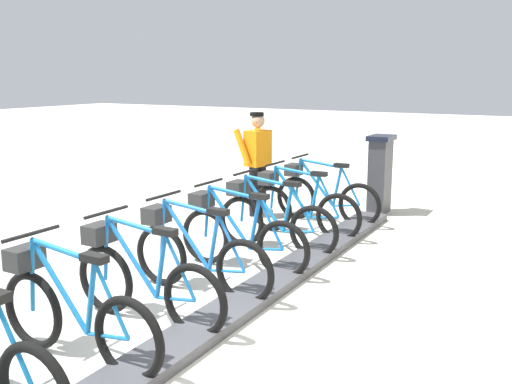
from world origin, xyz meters
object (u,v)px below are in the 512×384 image
Objects in this scene: payment_kiosk at (380,173)px; bike_docked_0 at (323,195)px; bike_docked_2 at (271,219)px; bike_docked_6 at (70,311)px; bike_docked_3 at (237,234)px; bike_docked_1 at (299,206)px; bike_docked_4 at (195,254)px; worker_near_rack at (257,160)px; bike_docked_5 at (141,278)px.

bike_docked_0 is (0.57, 1.02, -0.24)m from payment_kiosk.
bike_docked_2 is at bearing 90.00° from bike_docked_0.
bike_docked_0 is 1.00× the size of bike_docked_2.
bike_docked_2 is 3.39m from bike_docked_6.
bike_docked_0 is 1.00× the size of bike_docked_3.
bike_docked_1 and bike_docked_4 have the same top height.
bike_docked_3 is at bearing 90.00° from bike_docked_0.
bike_docked_2 is 1.00× the size of bike_docked_4.
worker_near_rack is at bearing 34.83° from payment_kiosk.
bike_docked_2 is at bearing 78.12° from payment_kiosk.
bike_docked_2 is 1.96m from worker_near_rack.
bike_docked_5 is 4.28m from worker_near_rack.
payment_kiosk is at bearing -145.17° from worker_near_rack.
bike_docked_2 is 2.55m from bike_docked_5.
bike_docked_0 and bike_docked_3 have the same top height.
bike_docked_0 is at bearing -90.00° from bike_docked_4.
bike_docked_6 is (0.00, 0.85, 0.00)m from bike_docked_5.
worker_near_rack is (1.65, 1.15, 0.24)m from payment_kiosk.
bike_docked_2 is 1.00× the size of bike_docked_5.
bike_docked_1 is 1.00× the size of bike_docked_4.
bike_docked_5 is (0.57, 5.26, -0.24)m from payment_kiosk.
bike_docked_0 is 1.70m from bike_docked_2.
bike_docked_1 is 1.00× the size of bike_docked_5.
worker_near_rack is at bearing -75.36° from bike_docked_5.
bike_docked_2 is at bearing -90.00° from bike_docked_6.
bike_docked_4 is 1.70m from bike_docked_6.
bike_docked_0 is 0.85m from bike_docked_1.
bike_docked_3 is at bearing -90.00° from bike_docked_5.
worker_near_rack reaches higher than bike_docked_1.
bike_docked_2 and bike_docked_6 have the same top height.
payment_kiosk is 0.74× the size of bike_docked_3.
worker_near_rack reaches higher than bike_docked_3.
worker_near_rack is (1.08, -1.57, 0.48)m from bike_docked_2.
payment_kiosk is 0.74× the size of bike_docked_1.
bike_docked_6 is (0.00, 1.70, 0.00)m from bike_docked_4.
worker_near_rack reaches higher than bike_docked_5.
bike_docked_4 is (0.57, 4.41, -0.24)m from payment_kiosk.
worker_near_rack reaches higher than bike_docked_4.
payment_kiosk reaches higher than bike_docked_3.
worker_near_rack is at bearing -33.93° from bike_docked_1.
bike_docked_2 is at bearing 90.00° from bike_docked_1.
payment_kiosk reaches higher than bike_docked_1.
worker_near_rack is (1.08, -0.72, 0.48)m from bike_docked_1.
bike_docked_6 is (0.00, 2.55, 0.00)m from bike_docked_3.
bike_docked_1 and bike_docked_6 have the same top height.
bike_docked_3 and bike_docked_5 have the same top height.
worker_near_rack is at bearing -77.78° from bike_docked_6.
bike_docked_0 is 1.00× the size of bike_docked_1.
bike_docked_1 is at bearing -90.00° from bike_docked_4.
bike_docked_0 and bike_docked_6 have the same top height.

